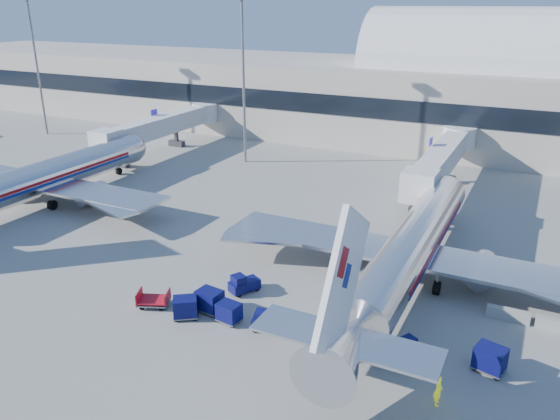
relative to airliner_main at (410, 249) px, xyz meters
The scene contains 20 objects.
ground 11.35m from the airliner_main, 155.75° to the right, with size 260.00×260.00×0.00m, color gray.
terminal 56.80m from the airliner_main, 114.64° to the left, with size 170.00×28.15×21.00m.
airliner_main is the anchor object (origin of this frame).
airliner_mid 42.00m from the airliner_main, behind, with size 32.00×37.26×12.07m.
jetbridge_near 26.43m from the airliner_main, 95.22° to the left, with size 4.40×27.50×6.25m.
jetbridge_mid 51.62m from the airliner_main, 149.36° to the left, with size 4.40×27.50×6.25m.
mast_far_west 75.44m from the airliner_main, 159.99° to the left, with size 2.00×1.20×22.60m.
mast_west 41.12m from the airliner_main, 139.64° to the left, with size 2.00×1.20×22.60m.
barrier_near 8.74m from the airliner_main, 17.39° to the right, with size 3.00×0.55×0.90m, color #9E9E96.
barrier_mid 11.84m from the airliner_main, 12.50° to the right, with size 3.00×0.55×0.90m, color #9E9E96.
tug_lead 13.59m from the airliner_main, 121.29° to the right, with size 2.48×1.65×1.48m.
tug_right 10.83m from the airliner_main, 74.13° to the right, with size 2.32×1.94×1.36m.
tug_left 13.65m from the airliner_main, 146.17° to the right, with size 2.18×2.68×1.56m.
cart_train_a 15.50m from the airliner_main, 130.22° to the right, with size 1.83×1.49×1.49m.
cart_train_b 16.45m from the airliner_main, 137.09° to the right, with size 2.07×1.67×1.69m.
cart_train_c 18.29m from the airliner_main, 135.97° to the right, with size 2.24×2.14×1.57m.
cart_solo_near 12.50m from the airliner_main, 99.57° to the right, with size 1.96×1.71×1.46m.
cart_solo_far 12.10m from the airliner_main, 50.97° to the right, with size 2.19×1.86×1.67m.
cart_open_red 20.49m from the airliner_main, 142.41° to the right, with size 2.74×2.37×0.62m.
ramp_worker 14.87m from the airliner_main, 69.16° to the right, with size 0.69×0.45×1.89m, color #E8FF1A.
Camera 1 is at (18.49, -35.87, 21.53)m, focal length 35.00 mm.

